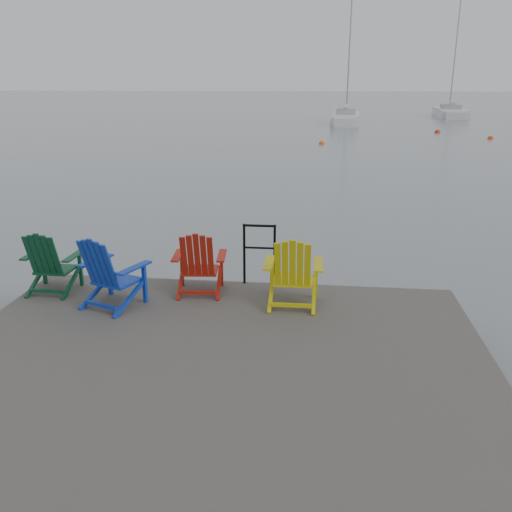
# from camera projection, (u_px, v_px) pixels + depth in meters

# --- Properties ---
(ground) EXTENTS (400.00, 400.00, 0.00)m
(ground) POSITION_uv_depth(u_px,v_px,m) (212.00, 406.00, 5.84)
(ground) COLOR slate
(ground) RESTS_ON ground
(dock) EXTENTS (6.00, 5.00, 1.40)m
(dock) POSITION_uv_depth(u_px,v_px,m) (211.00, 378.00, 5.73)
(dock) COLOR #2A2725
(dock) RESTS_ON ground
(handrail) EXTENTS (0.48, 0.04, 0.90)m
(handrail) POSITION_uv_depth(u_px,v_px,m) (259.00, 248.00, 7.81)
(handrail) COLOR black
(handrail) RESTS_ON dock
(chair_green) EXTENTS (0.73, 0.68, 0.90)m
(chair_green) POSITION_uv_depth(u_px,v_px,m) (50.00, 261.00, 7.52)
(chair_green) COLOR #0B3D22
(chair_green) RESTS_ON dock
(chair_blue) EXTENTS (0.93, 0.89, 0.97)m
(chair_blue) POSITION_uv_depth(u_px,v_px,m) (109.00, 271.00, 7.02)
(chair_blue) COLOR #0F31A3
(chair_blue) RESTS_ON dock
(chair_red) EXTENTS (0.78, 0.73, 0.91)m
(chair_red) POSITION_uv_depth(u_px,v_px,m) (199.00, 262.00, 7.47)
(chair_red) COLOR #9A170B
(chair_red) RESTS_ON dock
(chair_yellow) EXTENTS (0.77, 0.71, 0.96)m
(chair_yellow) POSITION_uv_depth(u_px,v_px,m) (293.00, 271.00, 7.04)
(chair_yellow) COLOR #C3B40A
(chair_yellow) RESTS_ON dock
(sailboat_near) EXTENTS (2.76, 8.45, 11.50)m
(sailboat_near) POSITION_uv_depth(u_px,v_px,m) (346.00, 119.00, 45.04)
(sailboat_near) COLOR silver
(sailboat_near) RESTS_ON ground
(sailboat_mid) EXTENTS (3.56, 9.93, 13.25)m
(sailboat_mid) POSITION_uv_depth(u_px,v_px,m) (450.00, 113.00, 53.74)
(sailboat_mid) COLOR silver
(sailboat_mid) RESTS_ON ground
(buoy_b) EXTENTS (0.33, 0.33, 0.33)m
(buoy_b) POSITION_uv_depth(u_px,v_px,m) (322.00, 144.00, 30.35)
(buoy_b) COLOR #F4460E
(buoy_b) RESTS_ON ground
(buoy_c) EXTENTS (0.36, 0.36, 0.36)m
(buoy_c) POSITION_uv_depth(u_px,v_px,m) (490.00, 139.00, 33.05)
(buoy_c) COLOR red
(buoy_c) RESTS_ON ground
(buoy_d) EXTENTS (0.41, 0.41, 0.41)m
(buoy_d) POSITION_uv_depth(u_px,v_px,m) (437.00, 133.00, 36.98)
(buoy_d) COLOR red
(buoy_d) RESTS_ON ground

